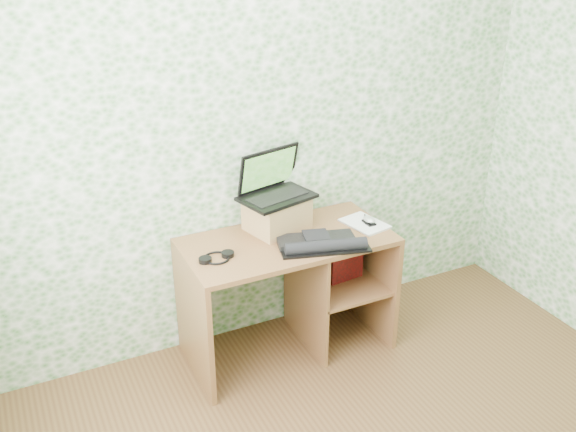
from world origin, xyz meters
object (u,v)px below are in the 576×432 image
riser (277,214)px  keyboard (320,243)px  laptop (274,186)px  notepad (365,224)px  desk (297,275)px

riser → keyboard: bearing=-68.5°
riser → laptop: laptop is taller
notepad → laptop: bearing=144.2°
riser → keyboard: riser is taller
riser → laptop: size_ratio=0.69×
desk → keyboard: size_ratio=2.38×
laptop → keyboard: (0.12, -0.35, -0.23)m
notepad → keyboard: bearing=-172.0°
desk → laptop: (-0.08, 0.16, 0.53)m
riser → desk: bearing=-56.8°
keyboard → notepad: size_ratio=1.87×
keyboard → riser: bearing=127.2°
riser → keyboard: (0.12, -0.31, -0.07)m
desk → notepad: bearing=-8.1°
desk → keyboard: keyboard is taller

